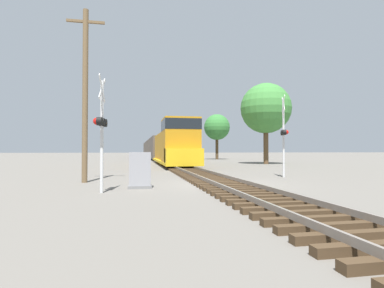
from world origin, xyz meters
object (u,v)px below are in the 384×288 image
Objects in this scene: relay_cabinet at (140,171)px; tree_mid_background at (217,127)px; freight_train at (156,148)px; tree_far_right at (266,109)px; utility_pole at (85,92)px; crossing_signal_near at (101,125)px; crossing_signal_far at (284,133)px.

relay_cabinet is 40.83m from tree_mid_background.
freight_train is 7.34× the size of tree_far_right.
tree_mid_background reaches higher than freight_train.
tree_mid_background is at bearing 65.01° from utility_pole.
utility_pole is 39.01m from tree_mid_background.
tree_far_right is 1.18× the size of tree_mid_background.
crossing_signal_near is 0.91× the size of crossing_signal_far.
crossing_signal_far is at bearing -99.12° from tree_mid_background.
utility_pole is (-2.61, 2.76, 3.66)m from relay_cabinet.
relay_cabinet is at bearing -46.62° from utility_pole.
crossing_signal_near is 10.81m from crossing_signal_far.
utility_pole is at bearing 133.38° from relay_cabinet.
tree_far_right is (14.57, 19.66, 5.65)m from relay_cabinet.
freight_train is at bearing 85.26° from relay_cabinet.
crossing_signal_far is at bearing 23.29° from relay_cabinet.
relay_cabinet is (-8.32, -3.58, -1.84)m from crossing_signal_far.
utility_pole is at bearing -135.46° from tree_far_right.
crossing_signal_far is 0.56× the size of utility_pole.
tree_far_right is at bearing -87.80° from tree_mid_background.
crossing_signal_near reaches higher than relay_cabinet.
tree_far_right is (16.00, 20.75, 3.90)m from crossing_signal_near.
relay_cabinet is at bearing -94.74° from freight_train.
tree_mid_background is (13.86, 38.10, 4.88)m from relay_cabinet.
tree_far_right reaches higher than relay_cabinet.
utility_pole is 1.07× the size of tree_mid_background.
utility_pole is 24.18m from tree_far_right.
utility_pole is (-10.93, -0.82, 1.82)m from crossing_signal_far.
utility_pole is at bearing -98.62° from freight_train.
tree_mid_background reaches higher than crossing_signal_far.
relay_cabinet is at bearing -109.99° from tree_mid_background.
tree_mid_background is at bearing 92.20° from tree_far_right.
relay_cabinet is 0.18× the size of utility_pole.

